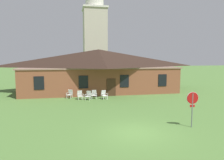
{
  "coord_description": "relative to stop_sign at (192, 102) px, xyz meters",
  "views": [
    {
      "loc": [
        -3.85,
        -11.68,
        4.54
      ],
      "look_at": [
        0.02,
        7.87,
        2.42
      ],
      "focal_mm": 33.31,
      "sensor_mm": 36.0,
      "label": 1
    }
  ],
  "objects": [
    {
      "name": "lawn_chair_by_porch",
      "position": [
        -7.9,
        11.74,
        -1.16
      ],
      "size": [
        0.8,
        0.84,
        0.96
      ],
      "color": "silver",
      "rests_on": "ground"
    },
    {
      "name": "lawn_chair_left_end",
      "position": [
        -5.91,
        10.38,
        -1.16
      ],
      "size": [
        0.8,
        0.84,
        0.96
      ],
      "color": "silver",
      "rests_on": "ground"
    },
    {
      "name": "dome_tower",
      "position": [
        -2.5,
        33.37,
        7.95
      ],
      "size": [
        5.18,
        5.18,
        20.87
      ],
      "color": "#BCB29E",
      "rests_on": "ground"
    },
    {
      "name": "lawn_chair_near_door",
      "position": [
        -6.81,
        10.76,
        -1.16
      ],
      "size": [
        0.71,
        0.75,
        0.96
      ],
      "color": "silver",
      "rests_on": "ground"
    },
    {
      "name": "brick_building",
      "position": [
        -3.87,
        17.15,
        1.27
      ],
      "size": [
        20.47,
        10.4,
        5.74
      ],
      "color": "brown",
      "rests_on": "ground"
    },
    {
      "name": "lawn_chair_middle",
      "position": [
        -5.23,
        10.92,
        -1.16
      ],
      "size": [
        0.69,
        0.73,
        0.96
      ],
      "color": "silver",
      "rests_on": "ground"
    },
    {
      "name": "stop_sign",
      "position": [
        0.0,
        0.0,
        0.0
      ],
      "size": [
        0.8,
        0.12,
        2.35
      ],
      "color": "slate",
      "rests_on": "ground"
    },
    {
      "name": "lawn_chair_right_end",
      "position": [
        -4.16,
        10.49,
        -1.16
      ],
      "size": [
        0.75,
        0.79,
        0.96
      ],
      "color": "white",
      "rests_on": "ground"
    },
    {
      "name": "ground_plane",
      "position": [
        -3.87,
        -0.33,
        -1.66
      ],
      "size": [
        200.0,
        200.0,
        0.0
      ],
      "primitive_type": "plane",
      "color": "#517A38"
    }
  ]
}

